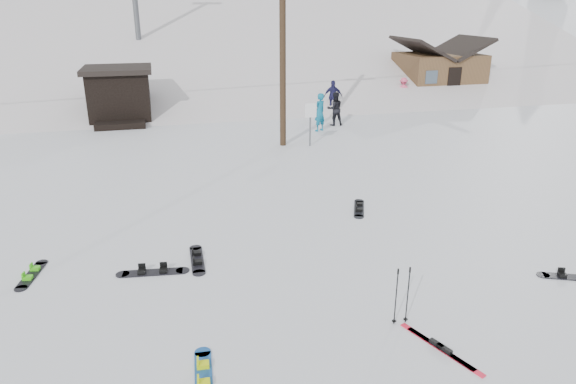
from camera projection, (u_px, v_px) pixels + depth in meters
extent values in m
plane|color=white|center=(361.00, 351.00, 9.07)|extent=(200.00, 200.00, 0.00)
cube|color=silver|center=(189.00, 157.00, 63.24)|extent=(60.00, 85.24, 65.97)
cube|color=white|center=(485.00, 140.00, 67.13)|extent=(45.66, 93.98, 54.59)
cylinder|color=#3A2819|center=(283.00, 37.00, 20.71)|extent=(0.26, 0.26, 9.00)
cylinder|color=#595B60|center=(310.00, 125.00, 21.85)|extent=(0.07, 0.07, 1.80)
cube|color=white|center=(311.00, 110.00, 21.58)|extent=(0.50, 0.04, 0.60)
cube|color=black|center=(120.00, 96.00, 26.58)|extent=(3.00, 3.00, 2.50)
cube|color=black|center=(117.00, 69.00, 26.11)|extent=(3.40, 3.40, 0.25)
cube|color=black|center=(121.00, 125.00, 25.33)|extent=(2.40, 1.20, 0.30)
cube|color=brown|center=(438.00, 75.00, 33.90)|extent=(5.00, 4.00, 2.70)
cube|color=black|center=(422.00, 48.00, 33.00)|extent=(2.69, 4.40, 1.43)
cube|color=black|center=(459.00, 48.00, 33.62)|extent=(2.69, 4.40, 1.43)
cube|color=black|center=(454.00, 83.00, 32.15)|extent=(0.90, 0.06, 1.90)
cube|color=#1952A3|center=(204.00, 376.00, 8.44)|extent=(0.38, 1.27, 0.03)
cylinder|color=#1952A3|center=(203.00, 352.00, 9.02)|extent=(0.29, 0.29, 0.03)
cube|color=#D0E20B|center=(203.00, 365.00, 8.63)|extent=(0.22, 0.17, 0.08)
cube|color=#D0E20B|center=(204.00, 383.00, 8.21)|extent=(0.22, 0.17, 0.08)
cube|color=red|center=(444.00, 351.00, 9.06)|extent=(0.68, 1.57, 0.02)
cube|color=black|center=(444.00, 349.00, 9.04)|extent=(0.18, 0.31, 0.07)
cube|color=red|center=(437.00, 346.00, 9.18)|extent=(0.68, 1.57, 0.02)
cube|color=black|center=(437.00, 344.00, 9.17)|extent=(0.18, 0.31, 0.07)
cylinder|color=black|center=(396.00, 298.00, 9.65)|extent=(0.02, 0.02, 1.15)
cylinder|color=black|center=(394.00, 321.00, 9.83)|extent=(0.09, 0.09, 0.01)
cylinder|color=black|center=(398.00, 271.00, 9.46)|extent=(0.03, 0.03, 0.11)
cylinder|color=black|center=(408.00, 296.00, 9.71)|extent=(0.02, 0.02, 1.15)
cylinder|color=black|center=(405.00, 319.00, 9.89)|extent=(0.09, 0.09, 0.01)
cylinder|color=black|center=(410.00, 270.00, 9.52)|extent=(0.03, 0.03, 0.11)
cube|color=black|center=(153.00, 272.00, 11.69)|extent=(1.37, 0.46, 0.03)
cylinder|color=black|center=(183.00, 271.00, 11.78)|extent=(0.31, 0.31, 0.03)
cylinder|color=black|center=(123.00, 274.00, 11.61)|extent=(0.31, 0.31, 0.03)
cube|color=black|center=(163.00, 270.00, 11.70)|extent=(0.19, 0.24, 0.09)
cube|color=black|center=(142.00, 271.00, 11.65)|extent=(0.19, 0.24, 0.09)
cube|color=black|center=(197.00, 260.00, 12.27)|extent=(0.33, 1.32, 0.03)
cylinder|color=black|center=(195.00, 248.00, 12.87)|extent=(0.30, 0.30, 0.03)
cylinder|color=black|center=(199.00, 273.00, 11.67)|extent=(0.30, 0.30, 0.03)
cube|color=black|center=(196.00, 253.00, 12.47)|extent=(0.22, 0.17, 0.09)
cube|color=black|center=(198.00, 262.00, 12.04)|extent=(0.22, 0.17, 0.09)
cube|color=black|center=(32.00, 275.00, 11.59)|extent=(0.48, 1.21, 0.02)
cylinder|color=black|center=(42.00, 262.00, 12.15)|extent=(0.27, 0.27, 0.02)
cylinder|color=black|center=(21.00, 289.00, 11.04)|extent=(0.27, 0.27, 0.02)
cube|color=#42CC18|center=(35.00, 268.00, 11.78)|extent=(0.22, 0.18, 0.08)
cube|color=#42CC18|center=(28.00, 278.00, 11.38)|extent=(0.22, 0.18, 0.08)
cube|color=black|center=(572.00, 277.00, 11.49)|extent=(1.25, 0.75, 0.03)
cylinder|color=black|center=(543.00, 275.00, 11.58)|extent=(0.28, 0.28, 0.03)
cube|color=black|center=(562.00, 274.00, 11.50)|extent=(0.22, 0.25, 0.08)
cube|color=black|center=(359.00, 209.00, 15.33)|extent=(0.74, 1.27, 0.03)
cylinder|color=black|center=(359.00, 201.00, 15.92)|extent=(0.29, 0.29, 0.03)
cylinder|color=black|center=(359.00, 217.00, 14.75)|extent=(0.29, 0.29, 0.03)
cube|color=black|center=(359.00, 204.00, 15.53)|extent=(0.25, 0.22, 0.08)
cube|color=black|center=(359.00, 210.00, 15.10)|extent=(0.25, 0.22, 0.08)
imported|color=#0D688B|center=(320.00, 112.00, 24.41)|extent=(0.79, 0.70, 1.81)
imported|color=black|center=(335.00, 109.00, 25.58)|extent=(0.83, 0.65, 1.67)
imported|color=#E45075|center=(403.00, 90.00, 31.60)|extent=(1.06, 0.73, 1.51)
imported|color=#1E1C48|center=(333.00, 96.00, 28.74)|extent=(1.10, 0.66, 1.76)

